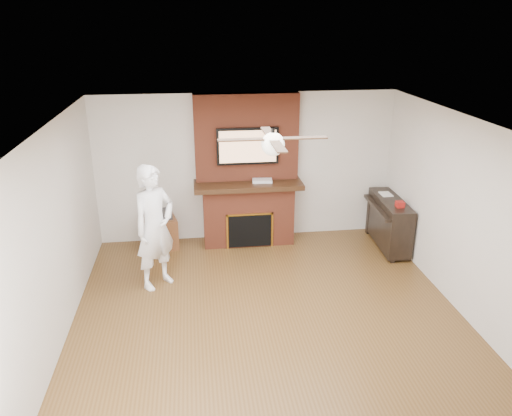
{
  "coord_description": "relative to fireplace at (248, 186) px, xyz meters",
  "views": [
    {
      "loc": [
        -0.87,
        -5.3,
        3.63
      ],
      "look_at": [
        -0.07,
        0.9,
        1.23
      ],
      "focal_mm": 35.0,
      "sensor_mm": 36.0,
      "label": 1
    }
  ],
  "objects": [
    {
      "name": "candle_green",
      "position": [
        0.04,
        -0.19,
        -0.95
      ],
      "size": [
        0.07,
        0.07,
        0.08
      ],
      "primitive_type": "cylinder",
      "color": "#317A37",
      "rests_on": "ground"
    },
    {
      "name": "ceiling_fan",
      "position": [
        -0.0,
        -2.55,
        1.34
      ],
      "size": [
        1.21,
        1.21,
        0.31
      ],
      "color": "black",
      "rests_on": "room_shell"
    },
    {
      "name": "person",
      "position": [
        -1.45,
        -1.36,
        -0.1
      ],
      "size": [
        0.78,
        0.77,
        1.79
      ],
      "primitive_type": "imported",
      "rotation": [
        0.0,
        0.0,
        0.74
      ],
      "color": "white",
      "rests_on": "ground"
    },
    {
      "name": "piano",
      "position": [
        2.3,
        -0.55,
        -0.55
      ],
      "size": [
        0.54,
        1.3,
        0.93
      ],
      "rotation": [
        0.0,
        0.0,
        -0.05
      ],
      "color": "black",
      "rests_on": "ground"
    },
    {
      "name": "cable_box",
      "position": [
        0.23,
        -0.1,
        0.11
      ],
      "size": [
        0.34,
        0.21,
        0.05
      ],
      "primitive_type": "cube",
      "rotation": [
        0.0,
        0.0,
        -0.09
      ],
      "color": "silver",
      "rests_on": "fireplace"
    },
    {
      "name": "fireplace",
      "position": [
        0.0,
        0.0,
        0.0
      ],
      "size": [
        1.78,
        0.64,
        2.5
      ],
      "color": "brown",
      "rests_on": "ground"
    },
    {
      "name": "side_table",
      "position": [
        -1.5,
        -0.07,
        -0.71
      ],
      "size": [
        0.65,
        0.65,
        0.62
      ],
      "rotation": [
        0.0,
        0.0,
        0.23
      ],
      "color": "#5C321A",
      "rests_on": "ground"
    },
    {
      "name": "candle_blue",
      "position": [
        0.16,
        -0.17,
        -0.96
      ],
      "size": [
        0.06,
        0.06,
        0.07
      ],
      "primitive_type": "cylinder",
      "color": "#2C4486",
      "rests_on": "ground"
    },
    {
      "name": "room_shell",
      "position": [
        0.0,
        -2.55,
        0.25
      ],
      "size": [
        5.36,
        5.86,
        2.86
      ],
      "color": "#4E3317",
      "rests_on": "ground"
    },
    {
      "name": "tv",
      "position": [
        0.0,
        -0.05,
        0.68
      ],
      "size": [
        1.0,
        0.08,
        0.6
      ],
      "color": "black",
      "rests_on": "fireplace"
    },
    {
      "name": "candle_cream",
      "position": [
        0.14,
        -0.22,
        -0.94
      ],
      "size": [
        0.08,
        0.08,
        0.12
      ],
      "primitive_type": "cylinder",
      "color": "beige",
      "rests_on": "ground"
    }
  ]
}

